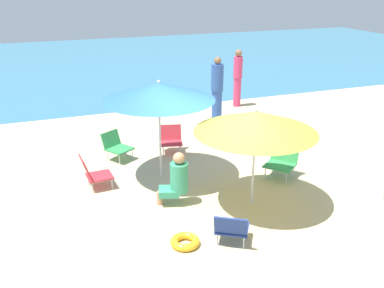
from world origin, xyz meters
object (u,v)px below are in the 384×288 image
person_a (217,91)px  person_c (176,179)px  umbrella_blue (159,92)px  swim_ring (185,242)px  beach_chair_c (282,161)px  umbrella_yellow (256,122)px  beach_chair_a (171,138)px  person_b (238,77)px  beach_chair_e (232,228)px  beach_chair_b (93,172)px  beach_chair_d (116,145)px

person_a → person_c: (-2.43, -3.82, -0.44)m
umbrella_blue → swim_ring: (-0.35, -2.43, -1.70)m
beach_chair_c → person_a: 3.53m
umbrella_blue → umbrella_yellow: (1.18, -1.65, -0.22)m
umbrella_blue → beach_chair_c: umbrella_blue is taller
beach_chair_a → person_b: size_ratio=0.35×
person_c → swim_ring: person_c is taller
beach_chair_c → beach_chair_e: bearing=4.0°
beach_chair_b → beach_chair_d: bearing=57.7°
beach_chair_b → beach_chair_e: 3.08m
swim_ring → person_a: bearing=61.8°
umbrella_yellow → beach_chair_c: umbrella_yellow is taller
beach_chair_a → beach_chair_e: (-0.29, -3.84, -0.04)m
beach_chair_a → beach_chair_d: (-1.26, 0.03, -0.01)m
person_b → umbrella_blue: bearing=90.3°
beach_chair_a → beach_chair_c: (1.68, -2.02, 0.00)m
beach_chair_b → beach_chair_a: bearing=28.6°
umbrella_blue → beach_chair_d: 2.00m
umbrella_yellow → beach_chair_c: size_ratio=2.59×
beach_chair_b → person_b: person_b is taller
beach_chair_a → person_b: (3.06, 2.86, 0.57)m
beach_chair_a → person_c: 2.46m
beach_chair_e → person_c: 1.54m
beach_chair_e → person_c: person_c is taller
beach_chair_c → person_a: (0.09, 3.48, 0.59)m
umbrella_yellow → beach_chair_b: (-2.53, 1.60, -1.20)m
umbrella_yellow → beach_chair_a: size_ratio=3.44×
beach_chair_b → person_a: size_ratio=0.36×
umbrella_blue → beach_chair_a: (0.60, 1.19, -1.43)m
beach_chair_b → person_b: 6.50m
person_a → umbrella_blue: bearing=91.6°
umbrella_blue → beach_chair_a: 1.96m
person_a → person_c: bearing=100.9°
beach_chair_d → swim_ring: beach_chair_d is taller
person_a → person_b: (1.29, 1.40, -0.03)m
umbrella_blue → person_b: 5.53m
beach_chair_b → person_c: person_c is taller
beach_chair_d → umbrella_yellow: bearing=0.5°
person_c → swim_ring: (-0.29, -1.26, -0.43)m
person_c → swim_ring: 1.36m
beach_chair_d → beach_chair_e: (0.97, -3.88, -0.04)m
umbrella_blue → swim_ring: 2.99m
beach_chair_d → person_a: person_a is taller
person_a → person_b: 1.91m
umbrella_yellow → umbrella_blue: bearing=125.7°
beach_chair_a → person_a: 2.37m
umbrella_blue → person_c: umbrella_blue is taller
person_a → swim_ring: person_a is taller
beach_chair_c → swim_ring: beach_chair_c is taller
umbrella_yellow → person_c: size_ratio=2.12×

